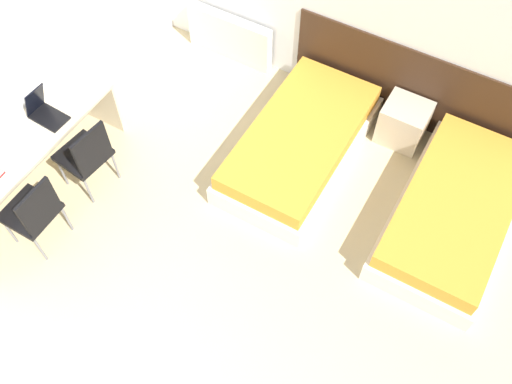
% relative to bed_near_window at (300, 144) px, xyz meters
% --- Properties ---
extents(wall_left, '(0.05, 5.29, 2.70)m').
position_rel_bed_near_window_xyz_m(wall_left, '(-2.29, -1.14, 1.15)').
color(wall_left, white).
rests_on(wall_left, ground_plane).
extents(headboard_panel, '(2.71, 0.03, 0.95)m').
position_rel_bed_near_window_xyz_m(headboard_panel, '(0.81, 0.99, 0.27)').
color(headboard_panel, '#382316').
rests_on(headboard_panel, ground_plane).
extents(bed_near_window, '(1.00, 1.92, 0.42)m').
position_rel_bed_near_window_xyz_m(bed_near_window, '(0.00, 0.00, 0.00)').
color(bed_near_window, silver).
rests_on(bed_near_window, ground_plane).
extents(bed_near_door, '(1.00, 1.92, 0.42)m').
position_rel_bed_near_window_xyz_m(bed_near_door, '(1.61, 0.00, 0.00)').
color(bed_near_door, silver).
rests_on(bed_near_door, ground_plane).
extents(nightstand, '(0.45, 0.41, 0.46)m').
position_rel_bed_near_window_xyz_m(nightstand, '(0.81, 0.76, 0.03)').
color(nightstand, beige).
rests_on(nightstand, ground_plane).
extents(radiator, '(1.04, 0.12, 0.56)m').
position_rel_bed_near_window_xyz_m(radiator, '(-1.38, 0.91, 0.08)').
color(radiator, silver).
rests_on(radiator, ground_plane).
extents(desk, '(0.53, 2.11, 0.72)m').
position_rel_bed_near_window_xyz_m(desk, '(-2.00, -1.67, 0.37)').
color(desk, beige).
rests_on(desk, ground_plane).
extents(chair_near_laptop, '(0.47, 0.47, 0.88)m').
position_rel_bed_near_window_xyz_m(chair_near_laptop, '(-1.58, -1.31, 0.29)').
color(chair_near_laptop, black).
rests_on(chair_near_laptop, ground_plane).
extents(chair_near_notebook, '(0.43, 0.43, 0.88)m').
position_rel_bed_near_window_xyz_m(chair_near_notebook, '(-1.58, -2.03, 0.29)').
color(chair_near_notebook, black).
rests_on(chair_near_notebook, ground_plane).
extents(laptop, '(0.35, 0.23, 0.34)m').
position_rel_bed_near_window_xyz_m(laptop, '(-2.02, -1.26, 0.59)').
color(laptop, black).
rests_on(laptop, desk).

